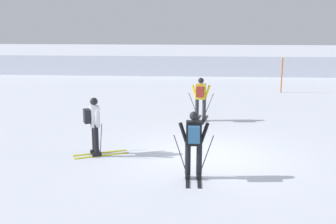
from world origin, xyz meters
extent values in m
plane|color=silver|center=(0.00, 0.00, 0.00)|extent=(120.00, 120.00, 0.00)
cube|color=silver|center=(0.00, 21.01, 0.72)|extent=(80.00, 6.13, 1.44)
cube|color=black|center=(-0.58, -1.65, 0.01)|extent=(0.13, 1.60, 0.02)
cube|color=black|center=(-0.30, -1.65, 0.01)|extent=(0.13, 1.60, 0.02)
cube|color=black|center=(-0.57, -1.80, 0.07)|extent=(0.13, 0.26, 0.10)
cube|color=black|center=(-0.29, -1.80, 0.07)|extent=(0.13, 0.26, 0.10)
cylinder|color=black|center=(-0.57, -1.80, 0.55)|extent=(0.14, 0.14, 0.85)
cylinder|color=black|center=(-0.29, -1.80, 0.55)|extent=(0.14, 0.14, 0.85)
cube|color=black|center=(-0.43, -1.80, 1.17)|extent=(0.39, 0.25, 0.60)
cylinder|color=black|center=(-0.69, -1.78, 1.16)|extent=(0.26, 0.10, 0.55)
cylinder|color=black|center=(-0.19, -1.77, 1.16)|extent=(0.26, 0.10, 0.55)
sphere|color=black|center=(-0.43, -1.80, 1.60)|extent=(0.22, 0.22, 0.22)
cylinder|color=#38383D|center=(-0.75, -1.71, 0.55)|extent=(0.38, 0.03, 1.10)
cylinder|color=#38383D|center=(-0.13, -1.69, 0.55)|extent=(0.38, 0.03, 1.10)
cube|color=teal|center=(-0.43, -2.01, 1.19)|extent=(0.28, 0.19, 0.40)
cube|color=black|center=(-0.34, 4.59, 0.01)|extent=(0.33, 1.59, 0.02)
cube|color=black|center=(-0.06, 4.55, 0.01)|extent=(0.33, 1.59, 0.02)
cube|color=black|center=(-0.36, 4.44, 0.07)|extent=(0.16, 0.28, 0.10)
cube|color=black|center=(-0.08, 4.40, 0.07)|extent=(0.16, 0.28, 0.10)
cylinder|color=#2D2D33|center=(-0.36, 4.44, 0.55)|extent=(0.14, 0.14, 0.85)
cylinder|color=#2D2D33|center=(-0.08, 4.40, 0.55)|extent=(0.14, 0.14, 0.85)
cube|color=yellow|center=(-0.22, 4.42, 1.17)|extent=(0.41, 0.30, 0.60)
cylinder|color=yellow|center=(-0.47, 4.48, 1.16)|extent=(0.27, 0.13, 0.55)
cylinder|color=yellow|center=(0.03, 4.40, 1.16)|extent=(0.27, 0.13, 0.55)
sphere|color=black|center=(-0.22, 4.42, 1.60)|extent=(0.22, 0.22, 0.22)
cylinder|color=#38383D|center=(-0.48, 4.56, 0.55)|extent=(0.44, 0.09, 1.11)
cylinder|color=#38383D|center=(0.07, 4.48, 0.55)|extent=(0.44, 0.09, 1.11)
cube|color=maroon|center=(-0.26, 4.21, 1.19)|extent=(0.30, 0.22, 0.40)
cube|color=gold|center=(-3.22, 0.06, 0.01)|extent=(1.49, 0.76, 0.02)
cube|color=gold|center=(-3.11, -0.20, 0.01)|extent=(1.49, 0.76, 0.02)
cube|color=black|center=(-3.36, -0.01, 0.07)|extent=(0.29, 0.22, 0.10)
cube|color=black|center=(-3.24, -0.26, 0.07)|extent=(0.29, 0.22, 0.10)
cylinder|color=black|center=(-3.36, -0.01, 0.55)|extent=(0.14, 0.14, 0.85)
cylinder|color=black|center=(-3.24, -0.26, 0.55)|extent=(0.14, 0.14, 0.85)
cube|color=white|center=(-3.30, -0.13, 1.17)|extent=(0.38, 0.45, 0.60)
cylinder|color=white|center=(-3.39, 0.10, 1.16)|extent=(0.19, 0.27, 0.55)
cylinder|color=white|center=(-3.18, -0.35, 1.16)|extent=(0.19, 0.27, 0.55)
sphere|color=black|center=(-3.30, -0.13, 1.60)|extent=(0.22, 0.22, 0.22)
cylinder|color=#38383D|center=(-3.34, 0.18, 0.52)|extent=(0.19, 0.37, 1.06)
cylinder|color=#38383D|center=(-3.08, -0.36, 0.52)|extent=(0.19, 0.37, 1.06)
cube|color=#232328|center=(-3.49, -0.22, 1.19)|extent=(0.28, 0.33, 0.40)
cylinder|color=#C65614|center=(4.25, 11.50, 0.96)|extent=(0.07, 0.07, 1.91)
camera|label=1|loc=(-0.38, -11.66, 3.83)|focal=44.74mm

